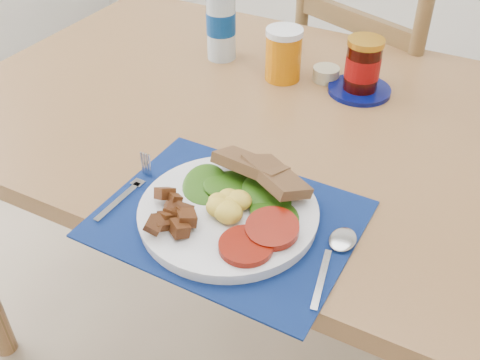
% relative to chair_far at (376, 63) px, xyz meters
% --- Properties ---
extents(table, '(1.40, 0.90, 0.75)m').
position_rel_chair_far_xyz_m(table, '(-0.04, -0.61, 0.06)').
color(table, brown).
rests_on(table, ground).
extents(chair_far, '(0.58, 0.57, 1.22)m').
position_rel_chair_far_xyz_m(chair_far, '(0.00, 0.00, 0.00)').
color(chair_far, '#52381D').
rests_on(chair_far, ground).
extents(placemat, '(0.41, 0.32, 0.00)m').
position_rel_chair_far_xyz_m(placemat, '(0.02, -0.95, 0.14)').
color(placemat, black).
rests_on(placemat, table).
extents(breakfast_plate, '(0.29, 0.29, 0.07)m').
position_rel_chair_far_xyz_m(breakfast_plate, '(0.02, -0.95, 0.16)').
color(breakfast_plate, silver).
rests_on(breakfast_plate, placemat).
extents(fork, '(0.02, 0.16, 0.00)m').
position_rel_chair_far_xyz_m(fork, '(-0.16, -0.97, 0.15)').
color(fork, '#B2B5BA').
rests_on(fork, placemat).
extents(spoon, '(0.04, 0.18, 0.01)m').
position_rel_chair_far_xyz_m(spoon, '(0.20, -0.94, 0.15)').
color(spoon, '#B2B5BA').
rests_on(spoon, placemat).
extents(water_bottle, '(0.07, 0.07, 0.24)m').
position_rel_chair_far_xyz_m(water_bottle, '(-0.28, -0.44, 0.25)').
color(water_bottle, '#ADBFCC').
rests_on(water_bottle, table).
extents(juice_glass, '(0.08, 0.08, 0.11)m').
position_rel_chair_far_xyz_m(juice_glass, '(-0.10, -0.46, 0.20)').
color(juice_glass, '#CA6A05').
rests_on(juice_glass, table).
extents(ramekin, '(0.06, 0.06, 0.03)m').
position_rel_chair_far_xyz_m(ramekin, '(-0.01, -0.43, 0.16)').
color(ramekin, tan).
rests_on(ramekin, table).
extents(jam_on_saucer, '(0.14, 0.14, 0.12)m').
position_rel_chair_far_xyz_m(jam_on_saucer, '(0.08, -0.44, 0.20)').
color(jam_on_saucer, '#040B4D').
rests_on(jam_on_saucer, table).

